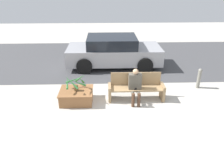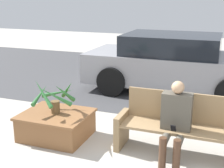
{
  "view_description": "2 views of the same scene",
  "coord_description": "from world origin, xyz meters",
  "px_view_note": "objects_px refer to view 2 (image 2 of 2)",
  "views": [
    {
      "loc": [
        -0.88,
        -5.56,
        3.82
      ],
      "look_at": [
        -0.67,
        1.02,
        0.58
      ],
      "focal_mm": 35.0,
      "sensor_mm": 36.0,
      "label": 1
    },
    {
      "loc": [
        0.69,
        -3.28,
        2.3
      ],
      "look_at": [
        -1.08,
        1.45,
        0.85
      ],
      "focal_mm": 50.0,
      "sensor_mm": 36.0,
      "label": 2
    }
  ],
  "objects_px": {
    "parked_car": "(174,63)",
    "bench": "(181,127)",
    "potted_plant": "(55,96)",
    "planter_box": "(56,124)",
    "person_seated": "(175,119)"
  },
  "relations": [
    {
      "from": "parked_car",
      "to": "bench",
      "type": "bearing_deg",
      "value": -78.32
    },
    {
      "from": "potted_plant",
      "to": "parked_car",
      "type": "height_order",
      "value": "parked_car"
    },
    {
      "from": "planter_box",
      "to": "potted_plant",
      "type": "relative_size",
      "value": 1.47
    },
    {
      "from": "bench",
      "to": "person_seated",
      "type": "height_order",
      "value": "person_seated"
    },
    {
      "from": "bench",
      "to": "potted_plant",
      "type": "height_order",
      "value": "potted_plant"
    },
    {
      "from": "person_seated",
      "to": "potted_plant",
      "type": "height_order",
      "value": "person_seated"
    },
    {
      "from": "person_seated",
      "to": "potted_plant",
      "type": "relative_size",
      "value": 1.55
    },
    {
      "from": "potted_plant",
      "to": "parked_car",
      "type": "distance_m",
      "value": 3.58
    },
    {
      "from": "bench",
      "to": "parked_car",
      "type": "relative_size",
      "value": 0.44
    },
    {
      "from": "planter_box",
      "to": "potted_plant",
      "type": "distance_m",
      "value": 0.49
    },
    {
      "from": "bench",
      "to": "potted_plant",
      "type": "relative_size",
      "value": 2.54
    },
    {
      "from": "planter_box",
      "to": "parked_car",
      "type": "xyz_separation_m",
      "value": [
        1.38,
        3.3,
        0.47
      ]
    },
    {
      "from": "parked_car",
      "to": "planter_box",
      "type": "bearing_deg",
      "value": -112.63
    },
    {
      "from": "bench",
      "to": "parked_car",
      "type": "height_order",
      "value": "parked_car"
    },
    {
      "from": "planter_box",
      "to": "potted_plant",
      "type": "height_order",
      "value": "potted_plant"
    }
  ]
}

